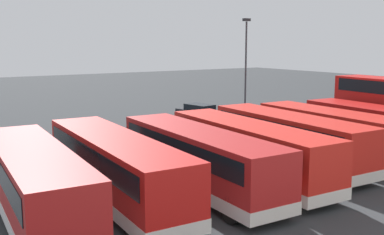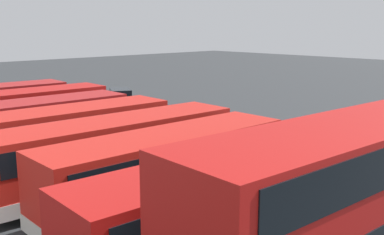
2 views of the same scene
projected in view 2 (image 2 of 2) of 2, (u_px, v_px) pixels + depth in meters
The scene contains 10 objects.
ground_plane at pixel (251, 137), 28.46m from camera, with size 140.00×140.00×0.00m, color #2D3033.
bus_double_decker_near_end at pixel (353, 206), 11.27m from camera, with size 3.23×10.91×4.55m.
bus_single_deck_second at pixel (231, 202), 13.69m from camera, with size 3.15×10.69×2.95m.
bus_single_deck_third at pixel (168, 168), 16.93m from camera, with size 2.83×10.16×2.95m.
bus_single_deck_fourth at pixel (115, 151), 19.33m from camera, with size 3.06×11.24×2.95m.
bus_single_deck_fifth at pixel (55, 138), 21.45m from camera, with size 3.11×11.56×2.95m.
bus_single_deck_sixth at pixel (22, 128), 23.63m from camera, with size 2.93×11.42×2.95m.
bus_single_deck_seventh at pixel (6, 115), 27.00m from camera, with size 3.12×12.12×2.95m.
car_small_green at pixel (121, 98), 39.45m from camera, with size 4.39×3.48×1.43m.
waste_bin_yellow at pixel (295, 142), 25.34m from camera, with size 0.60×0.60×0.95m, color #333338.
Camera 2 is at (-17.52, 21.72, 6.77)m, focal length 43.26 mm.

